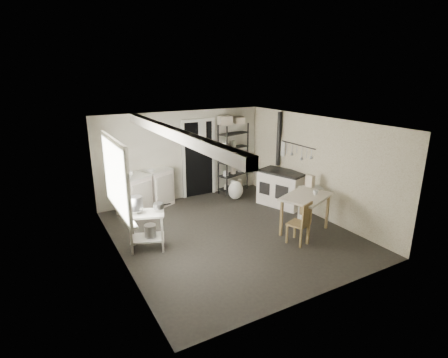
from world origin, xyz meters
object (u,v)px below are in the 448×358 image
prep_table (147,229)px  stove (281,188)px  chair (299,220)px  flour_sack (236,190)px  stockpot (136,203)px  work_table (305,215)px  base_cabinets (146,191)px  shelf_rack (233,159)px

prep_table → stove: size_ratio=0.66×
chair → flour_sack: (0.23, 2.73, -0.24)m
stockpot → stove: size_ratio=0.23×
work_table → chair: bearing=-145.2°
base_cabinets → flour_sack: bearing=-35.3°
prep_table → stockpot: (-0.16, 0.04, 0.54)m
work_table → base_cabinets: bearing=130.8°
stove → chair: bearing=-138.4°
work_table → chair: chair is taller
stove → flour_sack: stove is taller
chair → flour_sack: bearing=65.4°
shelf_rack → chair: shelf_rack is taller
shelf_rack → stove: 1.68m
prep_table → flour_sack: (2.87, 1.53, -0.16)m
base_cabinets → chair: size_ratio=1.65×
stove → chair: size_ratio=1.30×
stove → base_cabinets: bearing=136.0°
stockpot → flour_sack: (3.03, 1.49, -0.70)m
shelf_rack → stove: shelf_rack is taller
stockpot → flour_sack: bearing=26.2°
base_cabinets → stove: size_ratio=1.27×
prep_table → base_cabinets: size_ratio=0.51×
shelf_rack → chair: (-0.49, -3.31, -0.46)m
base_cabinets → chair: base_cabinets is taller
base_cabinets → stove: (3.04, -1.40, -0.02)m
prep_table → flour_sack: size_ratio=1.51×
base_cabinets → stove: base_cabinets is taller
stockpot → base_cabinets: stockpot is taller
flour_sack → work_table: bearing=-84.8°
shelf_rack → work_table: shelf_rack is taller
shelf_rack → prep_table: bearing=-163.7°
base_cabinets → chair: bearing=-81.1°
prep_table → chair: 2.90m
shelf_rack → stove: size_ratio=1.69×
stockpot → shelf_rack: (3.29, 2.07, 0.01)m
stockpot → shelf_rack: size_ratio=0.14×
stockpot → prep_table: bearing=-15.4°
flour_sack → chair: bearing=-94.8°
prep_table → stove: stove is taller
stove → chair: (-1.00, -1.79, 0.04)m
work_table → stockpot: bearing=164.0°
chair → shelf_rack: bearing=61.7°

